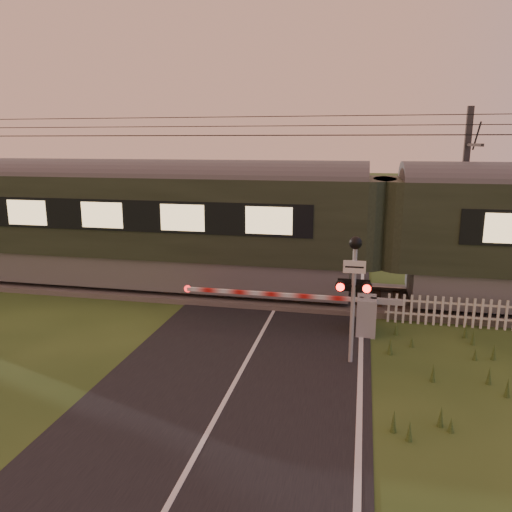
% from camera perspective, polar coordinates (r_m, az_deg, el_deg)
% --- Properties ---
extents(ground, '(160.00, 160.00, 0.00)m').
position_cam_1_polar(ground, '(11.71, -2.20, -13.94)').
color(ground, '#243B17').
rests_on(ground, ground).
extents(road, '(6.00, 140.00, 0.03)m').
position_cam_1_polar(road, '(11.51, -2.41, -14.42)').
color(road, black).
rests_on(road, ground).
extents(track_bed, '(140.00, 3.40, 0.39)m').
position_cam_1_polar(track_bed, '(17.62, 3.03, -4.36)').
color(track_bed, '#47423D').
rests_on(track_bed, ground).
extents(overhead_wires, '(120.00, 0.62, 0.62)m').
position_cam_1_polar(overhead_wires, '(16.83, 3.27, 14.37)').
color(overhead_wires, black).
rests_on(overhead_wires, ground).
extents(train, '(46.78, 3.23, 4.37)m').
position_cam_1_polar(train, '(16.87, 14.20, 2.86)').
color(train, slate).
rests_on(train, ground).
extents(boom_gate, '(6.34, 0.82, 1.09)m').
position_cam_1_polar(boom_gate, '(14.41, 11.36, -6.36)').
color(boom_gate, gray).
rests_on(boom_gate, ground).
extents(crossing_signal, '(0.80, 0.34, 3.15)m').
position_cam_1_polar(crossing_signal, '(12.01, 11.14, -2.41)').
color(crossing_signal, gray).
rests_on(crossing_signal, ground).
extents(picket_fence, '(3.70, 0.07, 0.89)m').
position_cam_1_polar(picket_fence, '(15.72, 21.29, -5.93)').
color(picket_fence, silver).
rests_on(picket_fence, ground).
extents(catenary_mast, '(0.20, 2.45, 6.49)m').
position_cam_1_polar(catenary_mast, '(19.25, 22.59, 6.25)').
color(catenary_mast, '#2D2D30').
rests_on(catenary_mast, ground).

